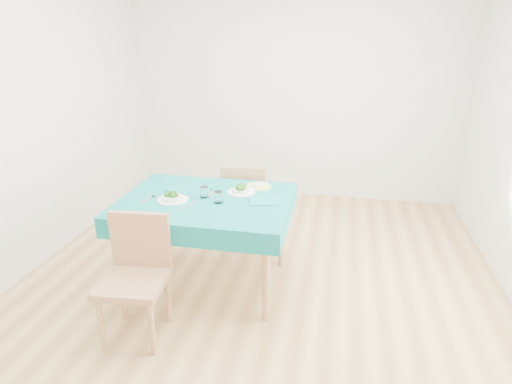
% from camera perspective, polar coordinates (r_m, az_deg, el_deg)
% --- Properties ---
extents(room_shell, '(4.02, 4.52, 2.73)m').
position_cam_1_polar(room_shell, '(3.09, -0.00, 8.65)').
color(room_shell, '#9D7441').
rests_on(room_shell, ground).
extents(table, '(1.32, 1.01, 0.76)m').
position_cam_1_polar(table, '(3.53, -6.46, -6.65)').
color(table, '#096867').
rests_on(table, ground).
extents(chair_near, '(0.46, 0.49, 1.05)m').
position_cam_1_polar(chair_near, '(2.97, -16.27, -9.85)').
color(chair_near, '#9E6F4A').
rests_on(chair_near, ground).
extents(chair_far, '(0.45, 0.48, 1.02)m').
position_cam_1_polar(chair_far, '(4.11, -1.36, -0.42)').
color(chair_far, '#9E6F4A').
rests_on(chair_far, ground).
extents(bowl_near, '(0.24, 0.24, 0.07)m').
position_cam_1_polar(bowl_near, '(3.37, -11.04, -0.55)').
color(bowl_near, white).
rests_on(bowl_near, table).
extents(bowl_far, '(0.23, 0.23, 0.07)m').
position_cam_1_polar(bowl_far, '(3.46, -1.99, 0.43)').
color(bowl_far, white).
rests_on(bowl_far, table).
extents(fork_near, '(0.07, 0.18, 0.00)m').
position_cam_1_polar(fork_near, '(3.44, -14.31, -1.00)').
color(fork_near, silver).
rests_on(fork_near, table).
extents(knife_near, '(0.06, 0.22, 0.00)m').
position_cam_1_polar(knife_near, '(3.26, -9.03, -1.81)').
color(knife_near, silver).
rests_on(knife_near, table).
extents(fork_far, '(0.06, 0.18, 0.00)m').
position_cam_1_polar(fork_far, '(3.48, -6.09, -0.19)').
color(fork_far, silver).
rests_on(fork_far, table).
extents(knife_far, '(0.03, 0.23, 0.00)m').
position_cam_1_polar(knife_far, '(3.31, 2.47, -1.20)').
color(knife_far, silver).
rests_on(knife_far, table).
extents(napkin_near, '(0.25, 0.20, 0.01)m').
position_cam_1_polar(napkin_near, '(3.59, -10.09, 0.34)').
color(napkin_near, '#0D7371').
rests_on(napkin_near, table).
extents(napkin_far, '(0.25, 0.20, 0.01)m').
position_cam_1_polar(napkin_far, '(3.28, 1.07, -1.31)').
color(napkin_far, '#0D7371').
rests_on(napkin_far, table).
extents(tumbler_center, '(0.07, 0.07, 0.09)m').
position_cam_1_polar(tumbler_center, '(3.39, -6.94, -0.03)').
color(tumbler_center, white).
rests_on(tumbler_center, table).
extents(tumbler_side, '(0.07, 0.07, 0.09)m').
position_cam_1_polar(tumbler_side, '(3.28, -5.07, -0.69)').
color(tumbler_side, white).
rests_on(tumbler_side, table).
extents(side_plate, '(0.22, 0.22, 0.01)m').
position_cam_1_polar(side_plate, '(3.60, 0.32, 0.73)').
color(side_plate, '#CBDB6B').
rests_on(side_plate, table).
extents(bread_slice, '(0.10, 0.10, 0.01)m').
position_cam_1_polar(bread_slice, '(3.59, 0.32, 0.92)').
color(bread_slice, beige).
rests_on(bread_slice, side_plate).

